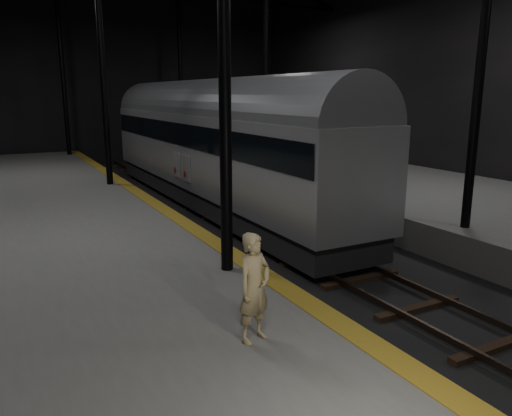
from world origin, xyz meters
TOP-DOWN VIEW (x-y plane):
  - ground at (0.00, 0.00)m, footprint 44.00×44.00m
  - platform_left at (-7.50, 0.00)m, footprint 9.00×43.80m
  - platform_right at (7.50, 0.00)m, footprint 9.00×43.80m
  - tactile_strip at (-3.25, 0.00)m, footprint 0.50×43.80m
  - track at (0.00, 0.00)m, footprint 2.40×43.00m
  - train at (-0.00, 5.84)m, footprint 2.94×19.64m
  - woman at (-4.78, -7.16)m, footprint 0.74×0.61m

SIDE VIEW (x-z plane):
  - ground at x=0.00m, z-range 0.00..0.00m
  - track at x=0.00m, z-range -0.05..0.19m
  - platform_left at x=-7.50m, z-range 0.00..1.00m
  - platform_right at x=7.50m, z-range 0.00..1.00m
  - tactile_strip at x=-3.25m, z-range 1.00..1.01m
  - woman at x=-4.78m, z-range 1.00..2.74m
  - train at x=0.00m, z-range 0.30..5.55m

